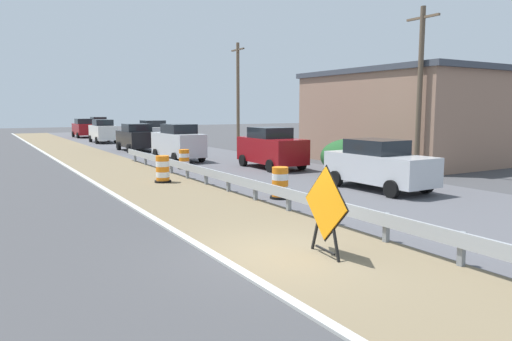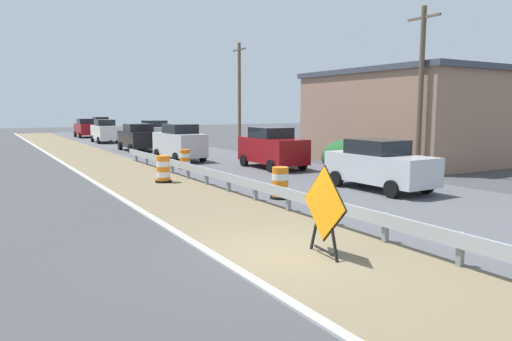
% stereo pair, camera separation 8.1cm
% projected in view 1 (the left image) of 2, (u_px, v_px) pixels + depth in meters
% --- Properties ---
extents(ground_plane, '(160.00, 160.00, 0.00)m').
position_uv_depth(ground_plane, '(280.00, 254.00, 10.26)').
color(ground_plane, '#3D3D3F').
extents(median_dirt_strip, '(4.04, 120.00, 0.01)m').
position_uv_depth(median_dirt_strip, '(310.00, 248.00, 10.68)').
color(median_dirt_strip, '#706047').
rests_on(median_dirt_strip, ground).
extents(far_lane_asphalt, '(8.42, 120.00, 0.00)m').
position_uv_depth(far_lane_asphalt, '(480.00, 216.00, 13.84)').
color(far_lane_asphalt, '#4C4C51').
rests_on(far_lane_asphalt, ground).
extents(curb_near_edge, '(0.20, 120.00, 0.11)m').
position_uv_depth(curb_near_edge, '(226.00, 264.00, 9.60)').
color(curb_near_edge, '#ADADA8').
rests_on(curb_near_edge, ground).
extents(guardrail_median, '(0.18, 44.25, 0.71)m').
position_uv_depth(guardrail_median, '(419.00, 230.00, 10.23)').
color(guardrail_median, '#999EA3').
rests_on(guardrail_median, ground).
extents(warning_sign_diamond, '(0.22, 1.65, 1.97)m').
position_uv_depth(warning_sign_diamond, '(325.00, 207.00, 10.02)').
color(warning_sign_diamond, black).
rests_on(warning_sign_diamond, ground).
extents(traffic_barrel_nearest, '(0.72, 0.72, 1.11)m').
position_uv_depth(traffic_barrel_nearest, '(280.00, 184.00, 16.58)').
color(traffic_barrel_nearest, orange).
rests_on(traffic_barrel_nearest, ground).
extents(traffic_barrel_close, '(0.71, 0.71, 1.15)m').
position_uv_depth(traffic_barrel_close, '(163.00, 170.00, 20.25)').
color(traffic_barrel_close, orange).
rests_on(traffic_barrel_close, ground).
extents(traffic_barrel_mid, '(0.67, 0.67, 1.02)m').
position_uv_depth(traffic_barrel_mid, '(184.00, 160.00, 24.90)').
color(traffic_barrel_mid, orange).
rests_on(traffic_barrel_mid, ground).
extents(car_lead_near_lane, '(2.18, 4.35, 2.04)m').
position_uv_depth(car_lead_near_lane, '(136.00, 137.00, 35.57)').
color(car_lead_near_lane, black).
rests_on(car_lead_near_lane, ground).
extents(car_trailing_near_lane, '(2.18, 4.43, 2.16)m').
position_uv_depth(car_trailing_near_lane, '(271.00, 148.00, 25.13)').
color(car_trailing_near_lane, maroon).
rests_on(car_trailing_near_lane, ground).
extents(car_lead_far_lane, '(2.03, 4.65, 2.23)m').
position_uv_depth(car_lead_far_lane, '(178.00, 142.00, 28.86)').
color(car_lead_far_lane, silver).
rests_on(car_lead_far_lane, ground).
extents(car_mid_far_lane, '(2.07, 4.50, 1.95)m').
position_uv_depth(car_mid_far_lane, '(379.00, 165.00, 18.35)').
color(car_mid_far_lane, silver).
rests_on(car_mid_far_lane, ground).
extents(car_trailing_far_lane, '(2.06, 4.03, 2.08)m').
position_uv_depth(car_trailing_far_lane, '(84.00, 128.00, 52.55)').
color(car_trailing_far_lane, maroon).
rests_on(car_trailing_far_lane, ground).
extents(car_distant_a, '(2.16, 4.13, 2.15)m').
position_uv_depth(car_distant_a, '(154.00, 133.00, 41.19)').
color(car_distant_a, silver).
rests_on(car_distant_a, ground).
extents(car_distant_b, '(1.97, 4.33, 2.16)m').
position_uv_depth(car_distant_b, '(103.00, 131.00, 44.30)').
color(car_distant_b, silver).
rests_on(car_distant_b, ground).
extents(car_distant_c, '(2.01, 4.32, 2.15)m').
position_uv_depth(car_distant_c, '(99.00, 125.00, 60.25)').
color(car_distant_c, maroon).
rests_on(car_distant_c, ground).
extents(roadside_shop_near, '(6.71, 10.95, 5.37)m').
position_uv_depth(roadside_shop_near, '(396.00, 116.00, 27.81)').
color(roadside_shop_near, '#93705B').
rests_on(roadside_shop_near, ground).
extents(utility_pole_near, '(0.24, 1.80, 7.76)m').
position_uv_depth(utility_pole_near, '(420.00, 89.00, 21.92)').
color(utility_pole_near, brown).
rests_on(utility_pole_near, ground).
extents(utility_pole_mid, '(0.24, 1.80, 7.96)m').
position_uv_depth(utility_pole_mid, '(238.00, 95.00, 35.19)').
color(utility_pole_mid, brown).
rests_on(utility_pole_mid, ground).
extents(bush_roadside, '(2.83, 2.83, 1.73)m').
position_uv_depth(bush_roadside, '(350.00, 157.00, 22.55)').
color(bush_roadside, '#1E4C23').
rests_on(bush_roadside, ground).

